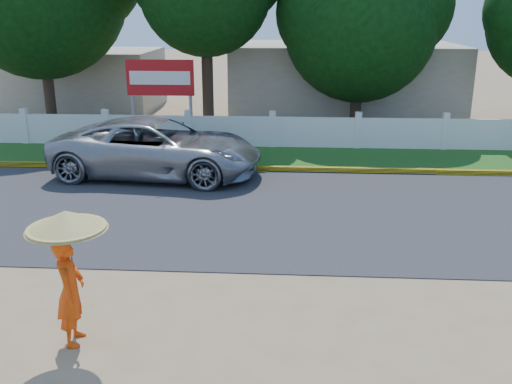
% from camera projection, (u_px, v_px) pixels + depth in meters
% --- Properties ---
extents(ground, '(120.00, 120.00, 0.00)m').
position_uv_depth(ground, '(249.00, 300.00, 9.74)').
color(ground, '#9E8460').
rests_on(ground, ground).
extents(road, '(60.00, 7.00, 0.02)m').
position_uv_depth(road, '(262.00, 210.00, 14.01)').
color(road, '#38383A').
rests_on(road, ground).
extents(grass_verge, '(60.00, 3.50, 0.03)m').
position_uv_depth(grass_verge, '(271.00, 157.00, 18.99)').
color(grass_verge, '#2D601E').
rests_on(grass_verge, ground).
extents(curb, '(40.00, 0.18, 0.16)m').
position_uv_depth(curb, '(268.00, 169.00, 17.36)').
color(curb, yellow).
rests_on(curb, ground).
extents(fence, '(40.00, 0.10, 1.10)m').
position_uv_depth(fence, '(272.00, 132.00, 20.20)').
color(fence, silver).
rests_on(fence, ground).
extents(building_near, '(10.00, 6.00, 3.20)m').
position_uv_depth(building_near, '(343.00, 80.00, 26.15)').
color(building_near, '#B7AD99').
rests_on(building_near, ground).
extents(building_far, '(8.00, 5.00, 2.80)m').
position_uv_depth(building_far, '(75.00, 79.00, 27.94)').
color(building_far, '#B7AD99').
rests_on(building_far, ground).
extents(vehicle, '(6.33, 3.38, 1.69)m').
position_uv_depth(vehicle, '(157.00, 148.00, 16.70)').
color(vehicle, '#9B9DA3').
rests_on(vehicle, ground).
extents(monk_with_parasol, '(1.15, 1.15, 2.08)m').
position_uv_depth(monk_with_parasol, '(68.00, 259.00, 8.13)').
color(monk_with_parasol, '#DC430B').
rests_on(monk_with_parasol, ground).
extents(billboard, '(2.50, 0.13, 2.95)m').
position_uv_depth(billboard, '(160.00, 82.00, 21.00)').
color(billboard, gray).
rests_on(billboard, ground).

